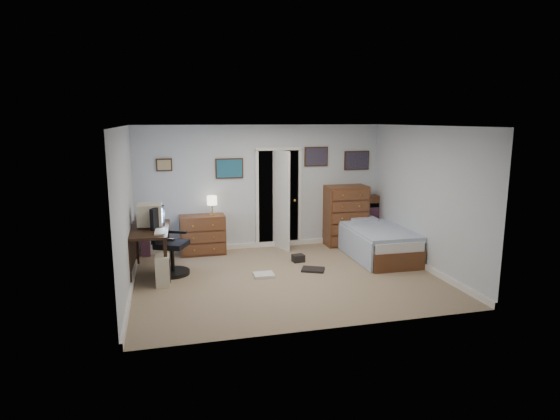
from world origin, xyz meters
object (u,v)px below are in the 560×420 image
object	(u,v)px
office_chair	(168,249)
tall_dresser	(346,215)
computer_desk	(144,239)
bed	(377,242)
low_dresser	(203,235)

from	to	relation	value
office_chair	tall_dresser	bearing A→B (deg)	41.26
computer_desk	tall_dresser	bearing A→B (deg)	16.11
office_chair	bed	size ratio (longest dim) A/B	0.60
computer_desk	tall_dresser	distance (m)	4.16
tall_dresser	bed	size ratio (longest dim) A/B	0.65
computer_desk	low_dresser	distance (m)	1.49
bed	low_dresser	bearing A→B (deg)	163.46
tall_dresser	low_dresser	bearing A→B (deg)	-179.60
office_chair	low_dresser	distance (m)	1.29
tall_dresser	bed	world-z (taller)	tall_dresser
office_chair	low_dresser	xyz separation A→B (m)	(0.67, 1.11, -0.06)
computer_desk	low_dresser	xyz separation A→B (m)	(1.06, 1.01, -0.23)
computer_desk	low_dresser	world-z (taller)	computer_desk
tall_dresser	office_chair	bearing A→B (deg)	-162.59
tall_dresser	bed	xyz separation A→B (m)	(0.24, -0.99, -0.33)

